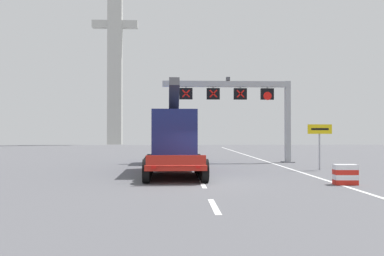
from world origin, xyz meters
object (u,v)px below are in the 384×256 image
object	(u,v)px
heavy_haul_truck_red	(173,138)
bridge_pylon_distant	(115,46)
exit_sign_yellow	(320,135)
overhead_lane_gantry	(244,97)
crash_barrier_striped	(345,175)

from	to	relation	value
heavy_haul_truck_red	bridge_pylon_distant	distance (m)	56.78
exit_sign_yellow	heavy_haul_truck_red	bearing A→B (deg)	170.10
overhead_lane_gantry	exit_sign_yellow	size ratio (longest dim) A/B	3.61
bridge_pylon_distant	exit_sign_yellow	bearing A→B (deg)	-68.75
crash_barrier_striped	bridge_pylon_distant	world-z (taller)	bridge_pylon_distant
crash_barrier_striped	bridge_pylon_distant	size ratio (longest dim) A/B	0.03
heavy_haul_truck_red	overhead_lane_gantry	bearing A→B (deg)	40.89
exit_sign_yellow	crash_barrier_striped	bearing A→B (deg)	-101.51
crash_barrier_striped	heavy_haul_truck_red	bearing A→B (deg)	132.89
heavy_haul_truck_red	crash_barrier_striped	bearing A→B (deg)	-47.11
overhead_lane_gantry	heavy_haul_truck_red	size ratio (longest dim) A/B	0.72
exit_sign_yellow	crash_barrier_striped	xyz separation A→B (m)	(-1.37, -6.74, -1.71)
heavy_haul_truck_red	exit_sign_yellow	size ratio (longest dim) A/B	4.98
overhead_lane_gantry	heavy_haul_truck_red	world-z (taller)	overhead_lane_gantry
overhead_lane_gantry	heavy_haul_truck_red	bearing A→B (deg)	-139.11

